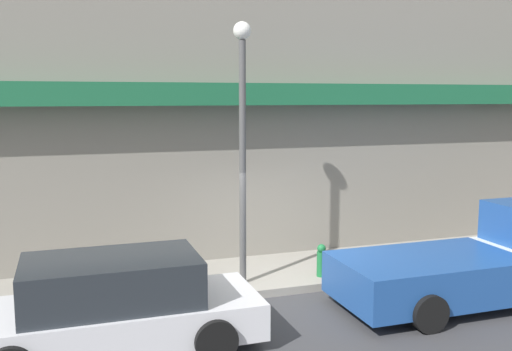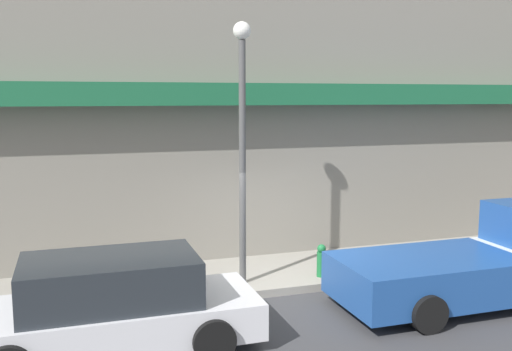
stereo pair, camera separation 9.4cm
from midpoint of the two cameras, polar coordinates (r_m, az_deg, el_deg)
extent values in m
plane|color=#38383A|center=(11.92, 2.90, -11.90)|extent=(80.00, 80.00, 0.00)
cube|color=gray|center=(12.98, 0.89, -9.82)|extent=(36.00, 2.45, 0.17)
cube|color=gray|center=(15.00, -2.62, 12.20)|extent=(19.80, 3.00, 10.32)
cube|color=#195B38|center=(13.24, -0.42, 8.14)|extent=(18.22, 0.60, 0.50)
cube|color=#1E478C|center=(11.53, 16.48, -9.68)|extent=(3.47, 2.00, 0.80)
cylinder|color=black|center=(14.16, 24.01, -7.94)|extent=(0.68, 0.22, 0.68)
cylinder|color=black|center=(12.09, 11.15, -10.07)|extent=(0.68, 0.22, 0.68)
cylinder|color=black|center=(10.50, 16.70, -13.07)|extent=(0.68, 0.22, 0.68)
cube|color=silver|center=(9.64, -14.38, -13.89)|extent=(4.69, 1.79, 0.59)
cube|color=#23282D|center=(9.42, -14.52, -10.12)|extent=(2.72, 1.61, 0.74)
cylinder|color=black|center=(10.71, -6.77, -12.36)|extent=(0.68, 0.22, 0.68)
cylinder|color=black|center=(9.09, -4.35, -16.14)|extent=(0.68, 0.22, 0.68)
cylinder|color=black|center=(10.56, -22.83, -13.26)|extent=(0.68, 0.22, 0.68)
cylinder|color=#196633|center=(12.56, 6.33, -8.79)|extent=(0.20, 0.20, 0.54)
sphere|color=#196633|center=(12.46, 6.35, -7.26)|extent=(0.19, 0.19, 0.19)
cylinder|color=#4C4C4C|center=(11.59, -1.58, 1.06)|extent=(0.14, 0.14, 4.98)
sphere|color=silver|center=(11.58, -1.63, 14.29)|extent=(0.36, 0.36, 0.36)
camera|label=1|loc=(0.05, -90.22, -0.03)|focal=40.00mm
camera|label=2|loc=(0.05, 89.78, 0.03)|focal=40.00mm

